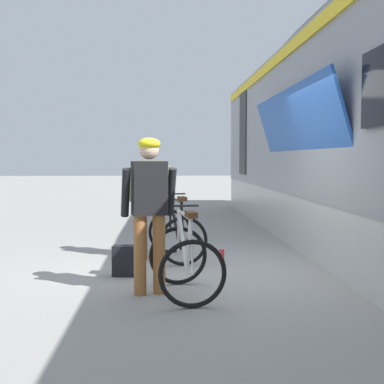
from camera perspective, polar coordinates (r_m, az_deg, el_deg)
ground_plane at (r=7.08m, az=2.93°, el=-8.79°), size 80.00×80.00×0.00m
cyclist_near_in_dark at (r=5.82m, az=-4.71°, el=-1.00°), size 0.65×0.39×1.76m
cyclist_far_in_olive at (r=7.87m, az=-4.68°, el=0.21°), size 0.63×0.35×1.76m
bicycle_near_white at (r=5.82m, az=-0.79°, el=-7.48°), size 0.83×1.14×0.99m
bicycle_far_black at (r=7.90m, az=-1.71°, el=-4.52°), size 0.88×1.18×0.99m
backpack_on_platform at (r=6.87m, az=-7.50°, el=-7.50°), size 0.30×0.22×0.40m
water_bottle_near_the_bikes at (r=7.74m, az=3.28°, el=-6.99°), size 0.08×0.08×0.19m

